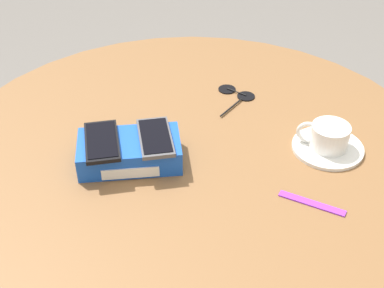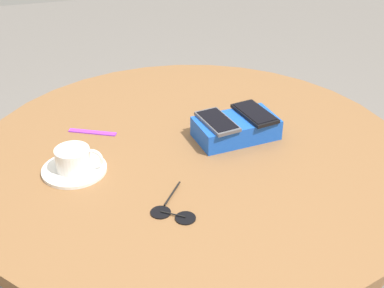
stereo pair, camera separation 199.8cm
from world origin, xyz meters
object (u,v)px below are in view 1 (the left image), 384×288
object	(u,v)px
sunglasses	(236,94)
phone_box	(130,151)
lanyard_strap	(312,203)
round_table	(192,183)
phone_gray	(155,137)
coffee_cup	(329,136)
saucer	(328,148)
phone_black	(102,141)

from	to	relation	value
sunglasses	phone_box	bearing A→B (deg)	-132.24
lanyard_strap	sunglasses	size ratio (longest dim) A/B	0.88
round_table	phone_gray	size ratio (longest dim) A/B	7.88
round_table	coffee_cup	xyz separation A→B (m)	(0.29, 0.01, 0.12)
saucer	phone_black	bearing A→B (deg)	-174.00
saucer	sunglasses	size ratio (longest dim) A/B	1.04
phone_gray	saucer	size ratio (longest dim) A/B	0.92
coffee_cup	sunglasses	size ratio (longest dim) A/B	0.75
phone_box	sunglasses	world-z (taller)	phone_box
phone_gray	phone_box	bearing A→B (deg)	-173.75
phone_gray	coffee_cup	bearing A→B (deg)	5.81
saucer	lanyard_strap	bearing A→B (deg)	-110.61
phone_box	phone_black	bearing A→B (deg)	-171.69
phone_black	phone_gray	xyz separation A→B (m)	(0.11, 0.01, -0.00)
coffee_cup	sunglasses	distance (m)	0.28
round_table	phone_gray	world-z (taller)	phone_gray
saucer	lanyard_strap	xyz separation A→B (m)	(-0.06, -0.17, -0.00)
phone_black	coffee_cup	xyz separation A→B (m)	(0.47, 0.05, -0.02)
phone_black	saucer	xyz separation A→B (m)	(0.47, 0.05, -0.05)
phone_gray	sunglasses	xyz separation A→B (m)	(0.18, 0.25, -0.06)
phone_box	saucer	world-z (taller)	phone_box
phone_box	saucer	size ratio (longest dim) A/B	1.45
phone_box	coffee_cup	bearing A→B (deg)	5.86
phone_black	sunglasses	bearing A→B (deg)	42.83
phone_gray	coffee_cup	size ratio (longest dim) A/B	1.28
phone_black	lanyard_strap	world-z (taller)	phone_black
lanyard_strap	phone_black	bearing A→B (deg)	163.65
phone_black	sunglasses	distance (m)	0.40
phone_gray	sunglasses	bearing A→B (deg)	54.34
phone_black	saucer	distance (m)	0.47
phone_box	sunglasses	distance (m)	0.35
phone_gray	coffee_cup	world-z (taller)	phone_gray
round_table	phone_box	size ratio (longest dim) A/B	5.02
sunglasses	coffee_cup	bearing A→B (deg)	-50.53
lanyard_strap	sunglasses	xyz separation A→B (m)	(-0.12, 0.39, 0.00)
phone_black	phone_gray	bearing A→B (deg)	7.27
round_table	phone_black	world-z (taller)	phone_black
round_table	lanyard_strap	bearing A→B (deg)	-35.38
lanyard_strap	sunglasses	world-z (taller)	sunglasses
saucer	lanyard_strap	size ratio (longest dim) A/B	1.18
saucer	sunglasses	bearing A→B (deg)	129.79
phone_box	lanyard_strap	bearing A→B (deg)	-19.74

